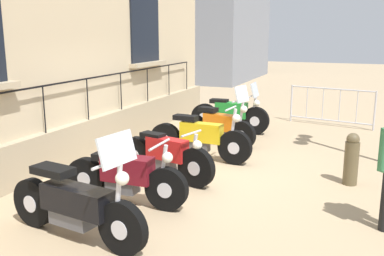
# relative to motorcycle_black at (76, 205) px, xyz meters

# --- Properties ---
(ground_plane) EXTENTS (60.00, 60.00, 0.00)m
(ground_plane) POSITION_rel_motorcycle_black_xyz_m (0.20, 3.18, -0.46)
(ground_plane) COLOR tan
(motorcycle_black) EXTENTS (2.17, 0.75, 1.45)m
(motorcycle_black) POSITION_rel_motorcycle_black_xyz_m (0.00, 0.00, 0.00)
(motorcycle_black) COLOR black
(motorcycle_black) RESTS_ON ground_plane
(motorcycle_maroon) EXTENTS (2.01, 0.66, 1.00)m
(motorcycle_maroon) POSITION_rel_motorcycle_black_xyz_m (-0.04, 1.25, -0.03)
(motorcycle_maroon) COLOR black
(motorcycle_maroon) RESTS_ON ground_plane
(motorcycle_red) EXTENTS (1.98, 0.68, 0.93)m
(motorcycle_red) POSITION_rel_motorcycle_black_xyz_m (0.04, 2.47, -0.03)
(motorcycle_red) COLOR black
(motorcycle_red) RESTS_ON ground_plane
(motorcycle_yellow) EXTENTS (2.22, 0.54, 1.12)m
(motorcycle_yellow) POSITION_rel_motorcycle_black_xyz_m (0.14, 3.85, -0.02)
(motorcycle_yellow) COLOR black
(motorcycle_yellow) RESTS_ON ground_plane
(motorcycle_orange) EXTENTS (1.89, 0.71, 1.40)m
(motorcycle_orange) POSITION_rel_motorcycle_black_xyz_m (0.11, 5.12, -0.02)
(motorcycle_orange) COLOR black
(motorcycle_orange) RESTS_ON ground_plane
(motorcycle_green) EXTENTS (2.06, 0.64, 1.30)m
(motorcycle_green) POSITION_rel_motorcycle_black_xyz_m (-0.03, 6.44, -0.01)
(motorcycle_green) COLOR black
(motorcycle_green) RESTS_ON ground_plane
(crowd_barrier) EXTENTS (2.27, 0.48, 1.05)m
(crowd_barrier) POSITION_rel_motorcycle_black_xyz_m (2.28, 8.23, 0.11)
(crowd_barrier) COLOR #B7B7BF
(crowd_barrier) RESTS_ON ground_plane
(bollard) EXTENTS (0.24, 0.24, 0.90)m
(bollard) POSITION_rel_motorcycle_black_xyz_m (3.05, 3.44, -0.01)
(bollard) COLOR brown
(bollard) RESTS_ON ground_plane
(distant_building) EXTENTS (5.91, 7.25, 7.37)m
(distant_building) POSITION_rel_motorcycle_black_xyz_m (-5.60, 18.70, 3.23)
(distant_building) COLOR gray
(distant_building) RESTS_ON ground_plane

